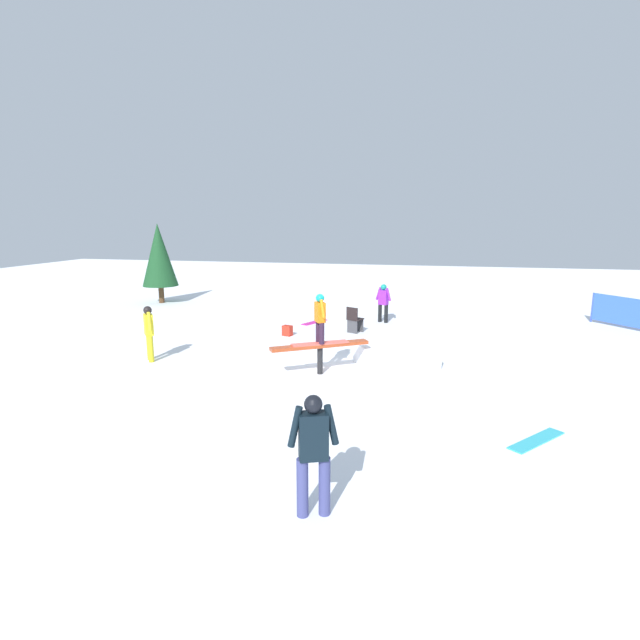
% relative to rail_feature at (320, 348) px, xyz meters
% --- Properties ---
extents(ground_plane, '(60.00, 60.00, 0.00)m').
position_rel_rail_feature_xyz_m(ground_plane, '(0.00, 0.00, -0.65)').
color(ground_plane, white).
extents(rail_feature, '(2.26, 1.58, 0.76)m').
position_rel_rail_feature_xyz_m(rail_feature, '(0.00, 0.00, 0.00)').
color(rail_feature, black).
rests_on(rail_feature, ground).
extents(snow_kicker_ramp, '(2.32, 2.23, 0.53)m').
position_rel_rail_feature_xyz_m(snow_kicker_ramp, '(-1.79, -1.13, -0.39)').
color(snow_kicker_ramp, white).
rests_on(snow_kicker_ramp, ground).
extents(main_rider_on_rail, '(1.37, 0.97, 1.24)m').
position_rel_rail_feature_xyz_m(main_rider_on_rail, '(0.00, 0.00, 0.71)').
color(main_rider_on_rail, '#F65B4F').
rests_on(main_rider_on_rail, rail_feature).
extents(bystander_black, '(0.65, 0.34, 1.64)m').
position_rel_rail_feature_xyz_m(bystander_black, '(-1.24, 5.89, 0.27)').
color(bystander_black, '#3B3F77').
rests_on(bystander_black, ground).
extents(bystander_purple, '(0.62, 0.34, 1.42)m').
position_rel_rail_feature_xyz_m(bystander_purple, '(-0.91, -6.63, 0.15)').
color(bystander_purple, black).
rests_on(bystander_purple, ground).
extents(bystander_yellow, '(0.46, 0.55, 1.50)m').
position_rel_rail_feature_xyz_m(bystander_yellow, '(4.73, -0.12, 0.19)').
color(bystander_yellow, gold).
rests_on(bystander_yellow, ground).
extents(loose_snowboard_magenta, '(0.78, 1.25, 0.02)m').
position_rel_rail_feature_xyz_m(loose_snowboard_magenta, '(1.56, -6.02, -0.64)').
color(loose_snowboard_magenta, '#D81C93').
rests_on(loose_snowboard_magenta, ground).
extents(loose_snowboard_cyan, '(1.10, 1.22, 0.02)m').
position_rel_rail_feature_xyz_m(loose_snowboard_cyan, '(-4.51, 2.91, -0.64)').
color(loose_snowboard_cyan, '#2FB2C7').
rests_on(loose_snowboard_cyan, ground).
extents(folding_chair, '(0.59, 0.59, 0.88)m').
position_rel_rail_feature_xyz_m(folding_chair, '(-0.14, -4.71, -0.24)').
color(folding_chair, '#3F3F44').
rests_on(folding_chair, ground).
extents(backpack_on_snow, '(0.35, 0.30, 0.34)m').
position_rel_rail_feature_xyz_m(backpack_on_snow, '(1.95, -3.76, -0.48)').
color(backpack_on_snow, red).
rests_on(backpack_on_snow, ground).
extents(pine_tree_near, '(1.57, 1.57, 3.58)m').
position_rel_rail_feature_xyz_m(pine_tree_near, '(9.39, -8.78, 1.52)').
color(pine_tree_near, '#4C331E').
rests_on(pine_tree_near, ground).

